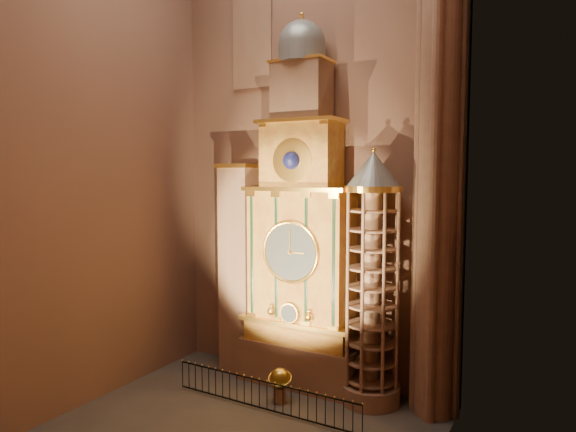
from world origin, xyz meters
The scene contains 11 objects.
floor centered at (0.00, 0.00, 0.00)m, with size 14.00×14.00×0.00m, color #383330.
wall_back centered at (0.00, 6.00, 11.00)m, with size 22.00×22.00×0.00m, color #865848.
wall_left centered at (-7.00, 0.00, 11.00)m, with size 22.00×22.00×0.00m, color #865848.
wall_right centered at (7.00, 0.00, 11.00)m, with size 22.00×22.00×0.00m, color #865848.
astronomical_clock centered at (0.00, 4.96, 6.68)m, with size 5.60×2.41×16.70m.
portrait_tower centered at (-3.40, 4.98, 5.15)m, with size 1.80×1.60×10.20m.
stair_turret centered at (3.50, 4.70, 5.27)m, with size 2.50×2.50×10.80m.
gothic_pier centered at (6.10, 5.00, 11.00)m, with size 2.04×2.04×22.00m.
stained_glass_window centered at (-3.20, 5.92, 16.50)m, with size 2.20×0.14×5.20m.
celestial_globe centered at (0.13, 2.80, 0.89)m, with size 1.27×1.24×1.48m.
iron_railing centered at (-0.06, 1.76, 0.66)m, with size 8.70×0.21×1.22m.
Camera 1 is at (10.74, -15.50, 9.76)m, focal length 32.00 mm.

